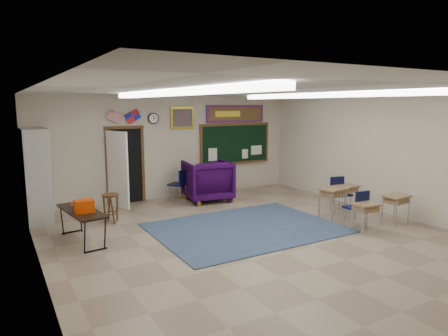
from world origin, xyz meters
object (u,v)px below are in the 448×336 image
wooden_stool (111,208)px  folding_table (82,224)px  wingback_armchair (208,180)px  student_desk_front_left (333,202)px  student_desk_front_right (346,197)px

wooden_stool → folding_table: bearing=-129.1°
wingback_armchair → student_desk_front_left: wingback_armchair is taller
wingback_armchair → student_desk_front_right: 3.83m
wingback_armchair → wooden_stool: wingback_armchair is taller
wingback_armchair → student_desk_front_left: size_ratio=1.68×
folding_table → wooden_stool: 1.33m
student_desk_front_left → student_desk_front_right: (0.75, 0.29, -0.03)m
folding_table → student_desk_front_right: bearing=-17.4°
student_desk_front_left → wooden_stool: student_desk_front_left is taller
wingback_armchair → student_desk_front_right: size_ratio=1.82×
wooden_stool → wingback_armchair: bearing=15.4°
wingback_armchair → folding_table: size_ratio=0.78×
student_desk_front_left → wooden_stool: size_ratio=1.12×
student_desk_front_right → wooden_stool: bearing=156.7°
wingback_armchair → wooden_stool: (-2.99, -0.83, -0.23)m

